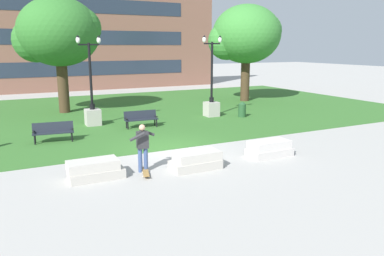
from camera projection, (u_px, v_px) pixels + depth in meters
The scene contains 15 objects.
ground_plane at pixel (171, 150), 16.04m from camera, with size 140.00×140.00×0.00m, color #A3A09B.
grass_lawn at pixel (111, 113), 24.77m from camera, with size 40.00×20.00×0.02m, color #336628.
concrete_block_center at pixel (95, 170), 12.49m from camera, with size 1.82×0.90×0.64m.
concrete_block_left at pixel (196, 161), 13.49m from camera, with size 1.80×0.90×0.64m.
concrete_block_right at pixel (269, 149), 15.07m from camera, with size 1.80×0.90×0.64m.
person_skateboarder at pixel (143, 145), 13.04m from camera, with size 1.07×0.61×1.71m.
skateboard at pixel (146, 173), 12.88m from camera, with size 0.48×1.03×0.14m.
park_bench_near_left at pixel (141, 118), 20.33m from camera, with size 1.83×0.63×0.90m.
park_bench_near_right at pixel (53, 131), 17.23m from camera, with size 1.85×0.73×0.90m.
lamp_post_right at pixel (92, 107), 20.78m from camera, with size 1.32×0.80×4.92m.
lamp_post_center at pixel (211, 100), 23.48m from camera, with size 1.32×0.80×4.99m.
tree_far_right at pixel (246, 35), 29.30m from camera, with size 5.61×5.35×7.54m.
tree_far_left at pixel (58, 33), 23.96m from camera, with size 5.42×5.16×7.43m.
trash_bin at pixel (242, 109), 23.36m from camera, with size 0.49×0.49×0.96m.
building_facade_distant at pixel (70, 20), 36.03m from camera, with size 30.89×1.03×13.67m.
Camera 1 is at (-6.11, -14.24, 4.34)m, focal length 35.00 mm.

